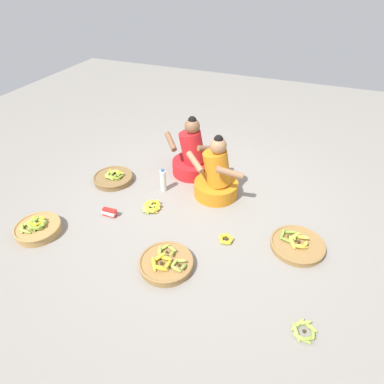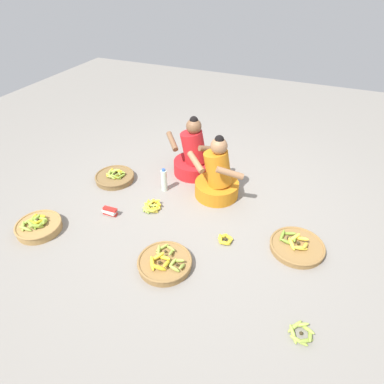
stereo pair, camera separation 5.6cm
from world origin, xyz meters
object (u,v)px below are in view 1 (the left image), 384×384
Objects in this scene: banana_basket_mid_left at (38,228)px; loose_bananas_back_left at (304,331)px; loose_bananas_back_right at (226,239)px; vendor_woman_behind at (192,156)px; banana_basket_near_bicycle at (166,263)px; water_bottle at (163,181)px; loose_bananas_front_right at (151,207)px; banana_basket_back_center at (113,178)px; banana_basket_front_left at (297,245)px; vendor_woman_front at (216,177)px; packet_carton_stack at (109,213)px.

banana_basket_mid_left is 2.71m from loose_bananas_back_left.
vendor_woman_behind is at bearing 126.69° from loose_bananas_back_right.
vendor_woman_behind is 1.64m from banana_basket_near_bicycle.
loose_bananas_back_left is (1.64, -1.80, -0.22)m from vendor_woman_behind.
loose_bananas_back_right is 0.58× the size of water_bottle.
loose_bananas_front_right reaches higher than loose_bananas_back_left.
banana_basket_front_left is at bearing -8.21° from banana_basket_back_center.
packet_carton_stack is at bearing -140.34° from vendor_woman_front.
banana_basket_near_bicycle is 0.99m from packet_carton_stack.
banana_basket_front_left is 1.08× the size of banana_basket_back_center.
loose_bananas_back_left is at bearing -27.03° from loose_bananas_front_right.
vendor_woman_front reaches higher than banana_basket_back_center.
vendor_woman_front is 3.04× the size of loose_bananas_front_right.
banana_basket_front_left is (1.47, -0.89, -0.21)m from vendor_woman_behind.
banana_basket_front_left is at bearing 100.40° from loose_bananas_back_left.
loose_bananas_front_right is at bearing -137.90° from vendor_woman_front.
banana_basket_near_bicycle is 2.90× the size of loose_bananas_back_right.
water_bottle is at bearing -166.64° from vendor_woman_front.
loose_bananas_back_right is (0.35, -0.71, -0.23)m from vendor_woman_front.
loose_bananas_back_right is at bearing 138.98° from loose_bananas_back_left.
banana_basket_front_left is at bearing -0.15° from loose_bananas_front_right.
loose_bananas_back_left is (2.50, -1.24, -0.02)m from banana_basket_back_center.
banana_basket_back_center is at bearing 162.99° from loose_bananas_back_right.
vendor_woman_front is 1.55× the size of banana_basket_near_bicycle.
banana_basket_near_bicycle is at bearing 2.95° from banana_basket_mid_left.
banana_basket_back_center is 2.79m from loose_bananas_back_left.
banana_basket_mid_left reaches higher than banana_basket_near_bicycle.
banana_basket_mid_left reaches higher than loose_bananas_back_left.
packet_carton_stack is (-0.35, -0.66, -0.10)m from water_bottle.
water_bottle is (-0.62, -0.15, -0.11)m from vendor_woman_front.
banana_basket_back_center is 2.81× the size of loose_bananas_back_right.
loose_bananas_back_right is at bearing -10.44° from loose_bananas_front_right.
banana_basket_back_center reaches higher than loose_bananas_back_right.
banana_basket_back_center is 1.64× the size of water_bottle.
banana_basket_mid_left is 1.13m from banana_basket_back_center.
banana_basket_front_left reaches higher than packet_carton_stack.
banana_basket_mid_left is 2.75× the size of packet_carton_stack.
loose_bananas_back_right is at bearing -17.01° from banana_basket_back_center.
banana_basket_back_center is 2.89× the size of packet_carton_stack.
vendor_woman_behind is 1.56× the size of banana_basket_near_bicycle.
loose_bananas_back_left reaches higher than loose_bananas_back_right.
water_bottle reaches higher than loose_bananas_back_left.
loose_bananas_front_right is at bearing 179.85° from banana_basket_front_left.
banana_basket_mid_left reaches higher than banana_basket_back_center.
banana_basket_back_center is 0.79m from loose_bananas_front_right.
water_bottle reaches higher than loose_bananas_front_right.
vendor_woman_front is 0.65m from water_bottle.
vendor_woman_behind is 3.64× the size of loose_bananas_back_left.
vendor_woman_behind is at bearing 80.50° from loose_bananas_front_right.
banana_basket_back_center is at bearing 171.79° from banana_basket_front_left.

